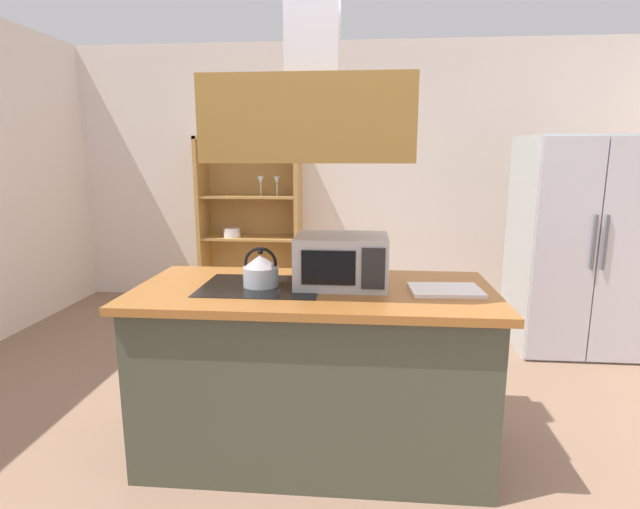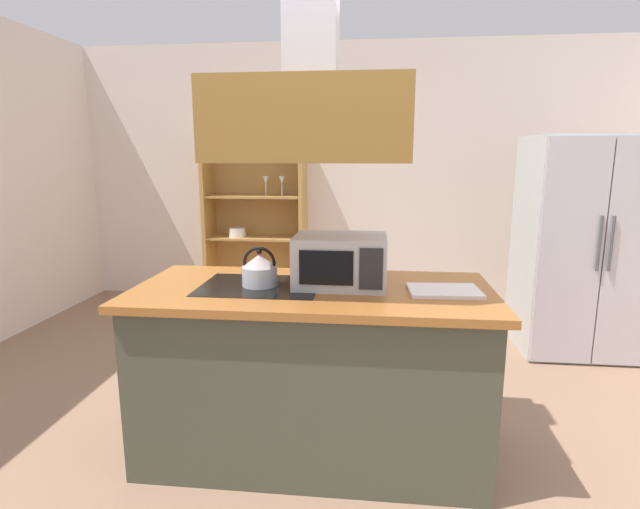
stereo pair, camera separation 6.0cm
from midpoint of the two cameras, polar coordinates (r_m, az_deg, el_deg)
name	(u,v)px [view 1 (the left image)]	position (r m, az deg, el deg)	size (l,w,h in m)	color
ground_plane	(334,455)	(2.81, 1.01, -22.15)	(7.80, 7.80, 0.00)	#8C6B55
wall_back	(352,175)	(5.35, 3.35, 9.15)	(6.00, 0.12, 2.70)	silver
kitchen_island	(314,370)	(2.64, -1.35, -13.25)	(1.80, 0.84, 0.90)	#434638
range_hood	(313,101)	(2.41, -1.51, 17.32)	(0.90, 0.70, 1.18)	olive
refrigerator	(576,245)	(4.43, 27.17, 1.01)	(0.90, 0.77, 1.71)	silver
dish_cabinet	(251,230)	(5.32, -8.26, 2.77)	(1.06, 0.40, 1.75)	#BA8946
kettle	(261,270)	(2.51, -7.55, -1.79)	(0.18, 0.18, 0.20)	#B0BBC6
cutting_board	(445,290)	(2.47, 13.64, -4.02)	(0.34, 0.24, 0.02)	white
microwave	(342,261)	(2.50, 1.83, -0.71)	(0.46, 0.35, 0.26)	#B7BABF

